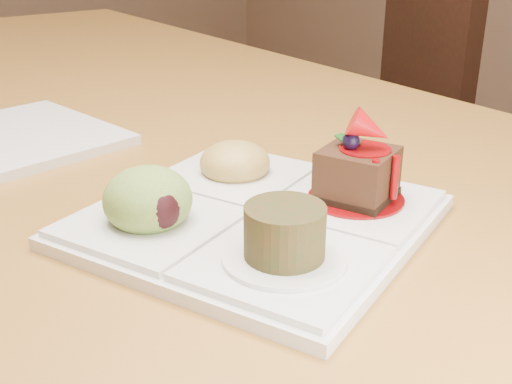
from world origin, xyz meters
TOP-DOWN VIEW (x-y plane):
  - dining_table at (0.00, 0.00)m, footprint 1.00×1.80m
  - chair_right at (0.83, 0.02)m, footprint 0.53×0.53m
  - sampler_plate at (-0.02, -0.61)m, footprint 0.36×0.36m
  - second_plate at (-0.13, -0.24)m, footprint 0.27×0.27m

SIDE VIEW (x-z plane):
  - chair_right at x=0.83m, z-range 0.06..0.98m
  - dining_table at x=0.00m, z-range 0.31..1.06m
  - second_plate at x=-0.13m, z-range 0.75..0.76m
  - sampler_plate at x=-0.02m, z-range 0.72..0.83m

